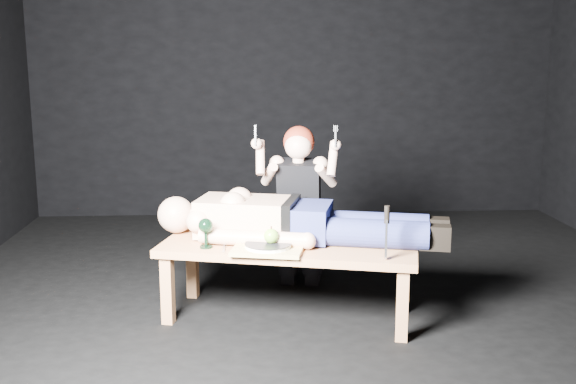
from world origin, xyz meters
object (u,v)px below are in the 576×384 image
(kneeling_woman, at_px, (300,205))
(carving_knife, at_px, (386,233))
(table, at_px, (289,281))
(goblet, at_px, (206,233))
(serving_tray, at_px, (268,249))
(lying_man, at_px, (300,216))

(kneeling_woman, distance_m, carving_knife, 0.98)
(table, xyz_separation_m, goblet, (-0.48, -0.05, 0.31))
(table, xyz_separation_m, serving_tray, (-0.12, -0.14, 0.24))
(serving_tray, distance_m, carving_knife, 0.67)
(serving_tray, relative_size, goblet, 2.25)
(table, xyz_separation_m, kneeling_woman, (0.11, 0.56, 0.34))
(lying_man, distance_m, serving_tray, 0.34)
(goblet, height_order, carving_knife, carving_knife)
(serving_tray, relative_size, carving_knife, 1.31)
(table, xyz_separation_m, carving_knife, (0.50, -0.34, 0.37))
(lying_man, height_order, carving_knife, carving_knife)
(kneeling_woman, bearing_deg, lying_man, -83.65)
(kneeling_woman, distance_m, goblet, 0.85)
(table, bearing_deg, kneeling_woman, 92.83)
(kneeling_woman, bearing_deg, carving_knife, -55.72)
(serving_tray, xyz_separation_m, carving_knife, (0.63, -0.20, 0.14))
(serving_tray, bearing_deg, carving_knife, -17.48)
(table, bearing_deg, serving_tray, -116.87)
(kneeling_woman, relative_size, serving_tray, 2.89)
(table, relative_size, serving_tray, 3.82)
(table, height_order, serving_tray, serving_tray)
(goblet, bearing_deg, table, 5.95)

